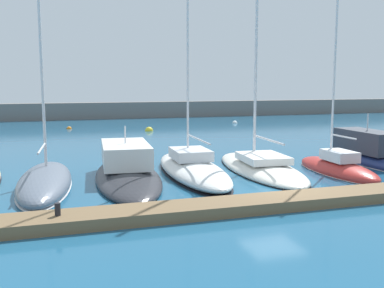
{
  "coord_description": "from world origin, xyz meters",
  "views": [
    {
      "loc": [
        -9.28,
        -17.33,
        4.94
      ],
      "look_at": [
        -2.49,
        4.27,
        1.79
      ],
      "focal_mm": 41.31,
      "sensor_mm": 36.0,
      "label": 1
    }
  ],
  "objects_px": {
    "sailboat_red_sixth": "(337,168)",
    "dock_bollard": "(58,209)",
    "mooring_buoy_orange": "(69,129)",
    "mooring_buoy_white": "(235,123)",
    "sailboat_ivory_fifth": "(260,166)",
    "motorboat_charcoal_third": "(127,170)",
    "sailboat_white_fourth": "(192,167)",
    "sailboat_slate_second": "(45,181)",
    "mooring_buoy_yellow": "(149,131)",
    "motorboat_navy_seventh": "(371,154)"
  },
  "relations": [
    {
      "from": "sailboat_red_sixth",
      "to": "dock_bollard",
      "type": "relative_size",
      "value": 28.71
    },
    {
      "from": "mooring_buoy_orange",
      "to": "mooring_buoy_white",
      "type": "bearing_deg",
      "value": 2.53
    },
    {
      "from": "sailboat_ivory_fifth",
      "to": "mooring_buoy_white",
      "type": "distance_m",
      "value": 29.57
    },
    {
      "from": "motorboat_charcoal_third",
      "to": "sailboat_white_fourth",
      "type": "xyz_separation_m",
      "value": [
        3.5,
        -0.12,
        -0.03
      ]
    },
    {
      "from": "sailboat_slate_second",
      "to": "sailboat_red_sixth",
      "type": "relative_size",
      "value": 1.38
    },
    {
      "from": "sailboat_white_fourth",
      "to": "mooring_buoy_orange",
      "type": "relative_size",
      "value": 38.2
    },
    {
      "from": "sailboat_ivory_fifth",
      "to": "mooring_buoy_yellow",
      "type": "bearing_deg",
      "value": 8.34
    },
    {
      "from": "mooring_buoy_orange",
      "to": "mooring_buoy_yellow",
      "type": "bearing_deg",
      "value": -30.24
    },
    {
      "from": "motorboat_charcoal_third",
      "to": "mooring_buoy_yellow",
      "type": "height_order",
      "value": "motorboat_charcoal_third"
    },
    {
      "from": "motorboat_navy_seventh",
      "to": "motorboat_charcoal_third",
      "type": "bearing_deg",
      "value": 89.58
    },
    {
      "from": "sailboat_ivory_fifth",
      "to": "sailboat_red_sixth",
      "type": "relative_size",
      "value": 1.32
    },
    {
      "from": "motorboat_charcoal_third",
      "to": "motorboat_navy_seventh",
      "type": "distance_m",
      "value": 15.0
    },
    {
      "from": "motorboat_charcoal_third",
      "to": "sailboat_red_sixth",
      "type": "bearing_deg",
      "value": -95.4
    },
    {
      "from": "mooring_buoy_orange",
      "to": "sailboat_slate_second",
      "type": "bearing_deg",
      "value": -94.33
    },
    {
      "from": "mooring_buoy_yellow",
      "to": "dock_bollard",
      "type": "xyz_separation_m",
      "value": [
        -9.37,
        -29.26,
        0.66
      ]
    },
    {
      "from": "sailboat_red_sixth",
      "to": "sailboat_white_fourth",
      "type": "bearing_deg",
      "value": 77.92
    },
    {
      "from": "mooring_buoy_white",
      "to": "mooring_buoy_orange",
      "type": "xyz_separation_m",
      "value": [
        -19.7,
        -0.87,
        0.0
      ]
    },
    {
      "from": "sailboat_white_fourth",
      "to": "sailboat_ivory_fifth",
      "type": "xyz_separation_m",
      "value": [
        4.03,
        -0.06,
        -0.16
      ]
    },
    {
      "from": "motorboat_charcoal_third",
      "to": "mooring_buoy_orange",
      "type": "relative_size",
      "value": 19.5
    },
    {
      "from": "motorboat_navy_seventh",
      "to": "mooring_buoy_white",
      "type": "distance_m",
      "value": 27.96
    },
    {
      "from": "sailboat_white_fourth",
      "to": "mooring_buoy_orange",
      "type": "distance_m",
      "value": 27.38
    },
    {
      "from": "sailboat_red_sixth",
      "to": "mooring_buoy_yellow",
      "type": "relative_size",
      "value": 14.9
    },
    {
      "from": "sailboat_ivory_fifth",
      "to": "dock_bollard",
      "type": "distance_m",
      "value": 13.04
    },
    {
      "from": "sailboat_red_sixth",
      "to": "mooring_buoy_white",
      "type": "xyz_separation_m",
      "value": [
        6.41,
        29.57,
        -0.29
      ]
    },
    {
      "from": "motorboat_charcoal_third",
      "to": "mooring_buoy_white",
      "type": "bearing_deg",
      "value": -28.17
    },
    {
      "from": "motorboat_navy_seventh",
      "to": "mooring_buoy_orange",
      "type": "distance_m",
      "value": 31.84
    },
    {
      "from": "sailboat_slate_second",
      "to": "sailboat_ivory_fifth",
      "type": "bearing_deg",
      "value": -83.87
    },
    {
      "from": "mooring_buoy_white",
      "to": "mooring_buoy_orange",
      "type": "height_order",
      "value": "mooring_buoy_white"
    },
    {
      "from": "sailboat_white_fourth",
      "to": "motorboat_navy_seventh",
      "type": "height_order",
      "value": "sailboat_white_fourth"
    },
    {
      "from": "sailboat_slate_second",
      "to": "mooring_buoy_white",
      "type": "relative_size",
      "value": 27.0
    },
    {
      "from": "sailboat_white_fourth",
      "to": "mooring_buoy_yellow",
      "type": "xyz_separation_m",
      "value": [
        2.35,
        22.27,
        -0.41
      ]
    },
    {
      "from": "mooring_buoy_yellow",
      "to": "motorboat_charcoal_third",
      "type": "bearing_deg",
      "value": -104.8
    },
    {
      "from": "sailboat_ivory_fifth",
      "to": "motorboat_navy_seventh",
      "type": "relative_size",
      "value": 1.78
    },
    {
      "from": "sailboat_slate_second",
      "to": "mooring_buoy_orange",
      "type": "distance_m",
      "value": 27.39
    },
    {
      "from": "sailboat_red_sixth",
      "to": "mooring_buoy_orange",
      "type": "xyz_separation_m",
      "value": [
        -13.29,
        28.7,
        -0.29
      ]
    },
    {
      "from": "sailboat_white_fourth",
      "to": "mooring_buoy_yellow",
      "type": "bearing_deg",
      "value": -3.94
    },
    {
      "from": "sailboat_slate_second",
      "to": "dock_bollard",
      "type": "height_order",
      "value": "sailboat_slate_second"
    },
    {
      "from": "motorboat_charcoal_third",
      "to": "mooring_buoy_orange",
      "type": "distance_m",
      "value": 26.79
    },
    {
      "from": "motorboat_navy_seventh",
      "to": "mooring_buoy_yellow",
      "type": "relative_size",
      "value": 11.04
    },
    {
      "from": "sailboat_ivory_fifth",
      "to": "mooring_buoy_yellow",
      "type": "xyz_separation_m",
      "value": [
        -1.68,
        22.33,
        -0.25
      ]
    },
    {
      "from": "sailboat_ivory_fifth",
      "to": "sailboat_red_sixth",
      "type": "bearing_deg",
      "value": -111.5
    },
    {
      "from": "mooring_buoy_yellow",
      "to": "mooring_buoy_orange",
      "type": "xyz_separation_m",
      "value": [
        -7.82,
        4.56,
        0.0
      ]
    },
    {
      "from": "motorboat_navy_seventh",
      "to": "mooring_buoy_orange",
      "type": "relative_size",
      "value": 17.22
    },
    {
      "from": "sailboat_slate_second",
      "to": "motorboat_charcoal_third",
      "type": "distance_m",
      "value": 4.08
    },
    {
      "from": "motorboat_charcoal_third",
      "to": "dock_bollard",
      "type": "xyz_separation_m",
      "value": [
        -3.51,
        -7.1,
        0.21
      ]
    },
    {
      "from": "sailboat_slate_second",
      "to": "motorboat_navy_seventh",
      "type": "bearing_deg",
      "value": -84.87
    },
    {
      "from": "sailboat_red_sixth",
      "to": "dock_bollard",
      "type": "xyz_separation_m",
      "value": [
        -14.84,
        -5.12,
        0.36
      ]
    },
    {
      "from": "sailboat_red_sixth",
      "to": "motorboat_charcoal_third",
      "type": "bearing_deg",
      "value": 81.41
    },
    {
      "from": "sailboat_white_fourth",
      "to": "sailboat_ivory_fifth",
      "type": "bearing_deg",
      "value": -88.74
    },
    {
      "from": "sailboat_white_fourth",
      "to": "mooring_buoy_yellow",
      "type": "distance_m",
      "value": 22.4
    }
  ]
}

